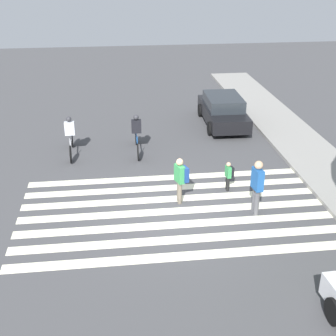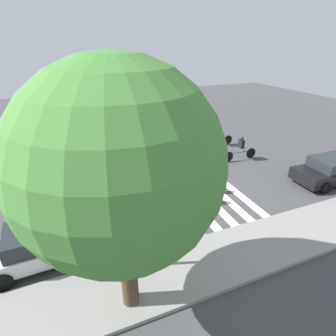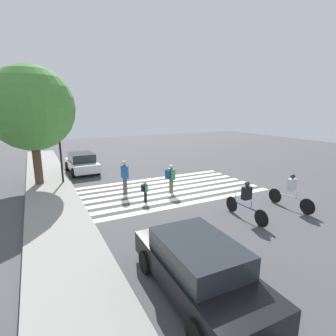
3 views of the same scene
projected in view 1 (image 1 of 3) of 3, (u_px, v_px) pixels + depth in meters
The scene contains 8 objects.
ground_plane at pixel (174, 211), 15.28m from camera, with size 60.00×60.00×0.00m, color #444447.
crosswalk_stripes at pixel (174, 211), 15.28m from camera, with size 5.44×10.00×0.01m.
pedestrian_adult_blue_shirt at pixel (257, 184), 14.74m from camera, with size 0.53×0.29×1.84m.
pedestrian_child_with_backpack at pixel (229, 174), 16.38m from camera, with size 0.32×0.28×1.08m.
pedestrian_adult_yellow_jacket at pixel (181, 177), 15.45m from camera, with size 0.48×0.46×1.60m.
cyclist_far_lane at pixel (70, 135), 19.21m from camera, with size 2.43×0.41×1.66m.
cyclist_near_curb at pixel (137, 132), 19.47m from camera, with size 2.48×0.40×1.65m.
car_parked_silver_sedan at pixel (223, 110), 22.65m from camera, with size 4.49×2.01×1.45m.
Camera 1 is at (13.15, -1.82, 7.69)m, focal length 50.00 mm.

